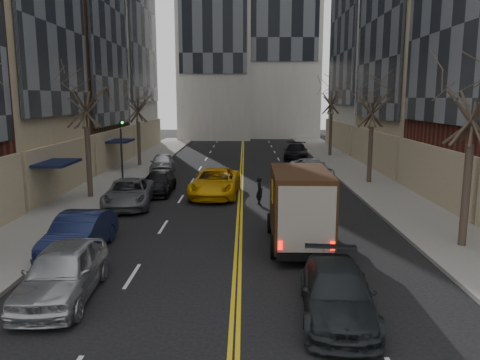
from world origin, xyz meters
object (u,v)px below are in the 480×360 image
object	(u,v)px
ups_truck	(299,207)
observer_sedan	(337,293)
taxi	(215,183)
pedestrian	(260,191)

from	to	relation	value
ups_truck	observer_sedan	xyz separation A→B (m)	(0.34, -6.16, -0.89)
observer_sedan	taxi	bearing A→B (deg)	110.43
observer_sedan	pedestrian	size ratio (longest dim) A/B	3.10
ups_truck	pedestrian	xyz separation A→B (m)	(-1.33, 7.23, -0.79)
observer_sedan	taxi	size ratio (longest dim) A/B	0.82
ups_truck	observer_sedan	distance (m)	6.24
ups_truck	observer_sedan	bearing A→B (deg)	-85.82
ups_truck	pedestrian	distance (m)	7.39
taxi	pedestrian	xyz separation A→B (m)	(2.60, -2.37, -0.04)
observer_sedan	pedestrian	bearing A→B (deg)	102.39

